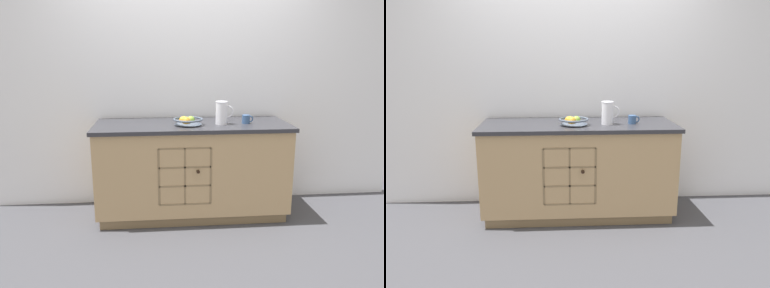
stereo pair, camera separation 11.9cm
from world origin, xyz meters
The scene contains 6 objects.
ground_plane centered at (0.00, 0.00, 0.00)m, with size 14.00×14.00×0.00m, color #424247.
back_wall centered at (0.00, 0.40, 1.27)m, with size 4.40×0.06×2.55m, color white.
kitchen_island centered at (0.00, 0.00, 0.46)m, with size 1.81×0.69×0.90m.
fruit_bowl centered at (-0.05, -0.08, 0.94)m, with size 0.27×0.27×0.09m.
white_pitcher centered at (0.27, -0.06, 1.01)m, with size 0.17×0.11×0.21m.
ceramic_mug centered at (0.50, -0.04, 0.94)m, with size 0.11×0.07×0.08m.
Camera 1 is at (-0.32, -3.41, 1.54)m, focal length 35.00 mm.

